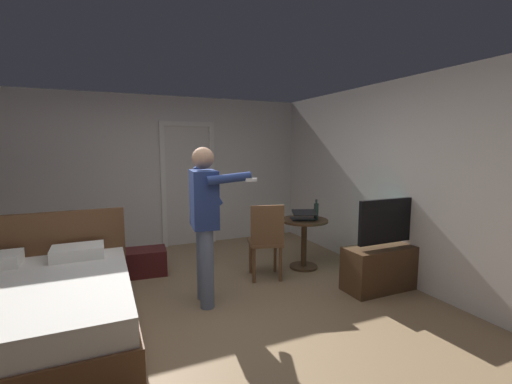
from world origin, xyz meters
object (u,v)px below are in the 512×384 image
object	(u,v)px
laptop	(303,216)
side_table	(304,235)
suitcase_dark	(145,262)
bottle_on_table	(316,211)
person_blue_shirt	(205,214)
wooden_chair	(266,238)
bed	(28,313)
tv_flatscreen	(387,262)

from	to	relation	value
laptop	side_table	bearing A→B (deg)	41.72
laptop	suitcase_dark	bearing A→B (deg)	161.49
bottle_on_table	person_blue_shirt	bearing A→B (deg)	-165.33
bottle_on_table	person_blue_shirt	xyz separation A→B (m)	(-1.71, -0.45, 0.17)
wooden_chair	person_blue_shirt	bearing A→B (deg)	-158.45
side_table	suitcase_dark	world-z (taller)	side_table
bottle_on_table	wooden_chair	bearing A→B (deg)	-173.40
bed	side_table	size ratio (longest dim) A/B	2.77
bed	person_blue_shirt	xyz separation A→B (m)	(1.63, 0.21, 0.69)
person_blue_shirt	wooden_chair	bearing A→B (deg)	21.55
suitcase_dark	wooden_chair	bearing A→B (deg)	-25.14
laptop	wooden_chair	world-z (taller)	wooden_chair
tv_flatscreen	suitcase_dark	world-z (taller)	tv_flatscreen
person_blue_shirt	laptop	bearing A→B (deg)	17.72
side_table	bottle_on_table	xyz separation A→B (m)	(0.14, -0.08, 0.35)
laptop	person_blue_shirt	distance (m)	1.62
side_table	bottle_on_table	world-z (taller)	bottle_on_table
side_table	laptop	distance (m)	0.29
wooden_chair	person_blue_shirt	distance (m)	1.06
laptop	bottle_on_table	distance (m)	0.20
wooden_chair	bottle_on_table	bearing A→B (deg)	6.60
bed	tv_flatscreen	size ratio (longest dim) A/B	1.76
side_table	laptop	bearing A→B (deg)	-138.28
side_table	wooden_chair	size ratio (longest dim) A/B	0.71
side_table	person_blue_shirt	distance (m)	1.74
bottle_on_table	suitcase_dark	xyz separation A→B (m)	(-2.23, 0.72, -0.65)
bed	laptop	bearing A→B (deg)	12.48
suitcase_dark	bed	bearing A→B (deg)	-123.92
bottle_on_table	wooden_chair	world-z (taller)	wooden_chair
side_table	laptop	world-z (taller)	laptop
laptop	wooden_chair	xyz separation A→B (m)	(-0.63, -0.13, -0.21)
bed	bottle_on_table	xyz separation A→B (m)	(3.35, 0.66, 0.52)
side_table	person_blue_shirt	size ratio (longest dim) A/B	0.41
person_blue_shirt	suitcase_dark	xyz separation A→B (m)	(-0.52, 1.17, -0.82)
person_blue_shirt	suitcase_dark	size ratio (longest dim) A/B	3.10
laptop	person_blue_shirt	bearing A→B (deg)	-162.28
laptop	wooden_chair	size ratio (longest dim) A/B	0.42
suitcase_dark	tv_flatscreen	bearing A→B (deg)	-27.30
bed	side_table	xyz separation A→B (m)	(3.21, 0.74, 0.17)
laptop	suitcase_dark	size ratio (longest dim) A/B	0.76
bed	suitcase_dark	distance (m)	1.78
laptop	suitcase_dark	world-z (taller)	laptop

